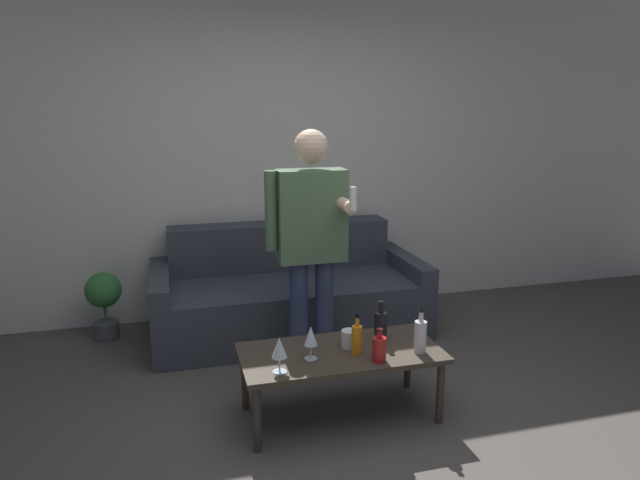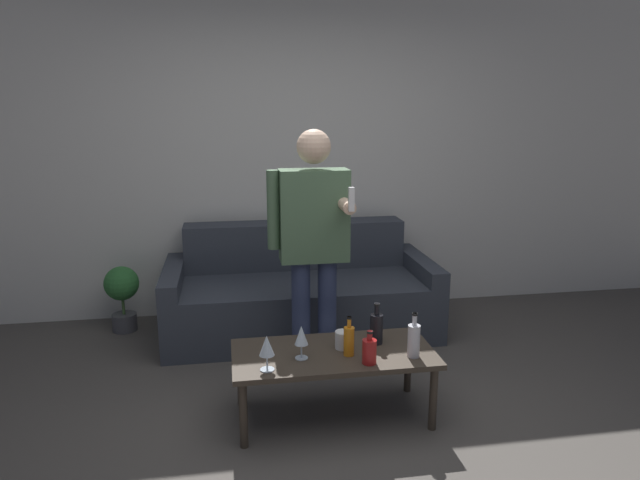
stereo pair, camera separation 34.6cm
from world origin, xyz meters
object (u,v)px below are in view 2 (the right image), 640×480
at_px(coffee_table, 333,358).
at_px(person_standing_front, 313,236).
at_px(couch, 300,293).
at_px(bottle_orange, 414,340).

bearing_deg(coffee_table, person_standing_front, 92.41).
distance_m(couch, bottle_orange, 1.57).
xyz_separation_m(coffee_table, person_standing_front, (-0.02, 0.58, 0.58)).
bearing_deg(bottle_orange, couch, 106.34).
height_order(couch, bottle_orange, couch).
distance_m(bottle_orange, person_standing_front, 0.95).
bearing_deg(coffee_table, couch, 90.64).
height_order(coffee_table, person_standing_front, person_standing_front).
relative_size(couch, person_standing_front, 1.29).
bearing_deg(couch, person_standing_front, -90.67).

